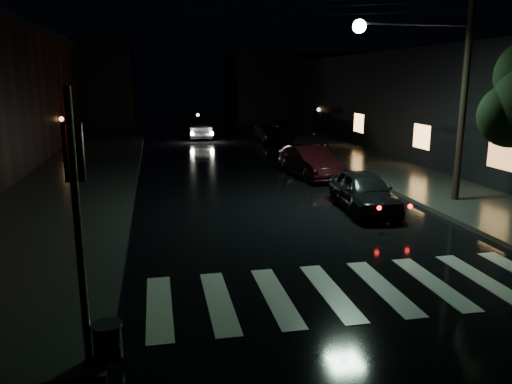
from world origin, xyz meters
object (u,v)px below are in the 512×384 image
parked_car_d (277,131)px  oncoming_car (200,128)px  parked_car_b (311,162)px  parked_car_a (364,191)px  parked_car_c (306,150)px

parked_car_d → oncoming_car: (-5.22, 3.19, 0.01)m
parked_car_b → parked_car_a: bearing=-96.2°
parked_car_b → oncoming_car: size_ratio=0.94×
oncoming_car → parked_car_b: bearing=104.2°
parked_car_d → oncoming_car: bearing=150.5°
parked_car_a → oncoming_car: oncoming_car is taller
parked_car_b → parked_car_c: (0.79, 3.21, 0.07)m
parked_car_a → parked_car_c: (0.79, 9.26, 0.11)m
parked_car_c → oncoming_car: parked_car_c is taller
parked_car_c → oncoming_car: size_ratio=1.18×
parked_car_c → parked_car_b: bearing=-96.9°
parked_car_b → parked_car_d: parked_car_d is taller
parked_car_a → parked_car_c: parked_car_c is taller
parked_car_b → oncoming_car: bearing=96.2°
parked_car_a → parked_car_d: (1.61, 19.23, 0.07)m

